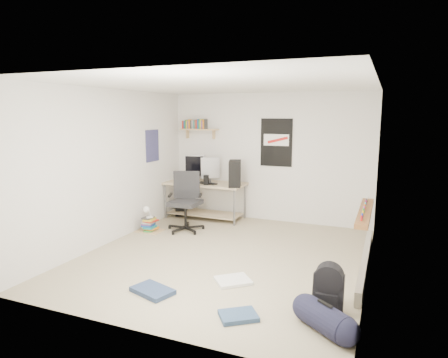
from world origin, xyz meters
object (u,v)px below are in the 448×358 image
at_px(duffel_bag, 324,318).
at_px(book_stack, 150,223).
at_px(desk, 205,201).
at_px(backpack, 328,293).
at_px(office_chair, 185,204).

height_order(duffel_bag, book_stack, duffel_bag).
xyz_separation_m(duffel_bag, book_stack, (-3.44, 2.23, 0.01)).
bearing_deg(desk, book_stack, -127.13).
bearing_deg(backpack, duffel_bag, -87.91).
distance_m(desk, office_chair, 0.93).
height_order(backpack, duffel_bag, duffel_bag).
bearing_deg(backpack, desk, 132.13).
bearing_deg(book_stack, backpack, -27.71).
distance_m(office_chair, duffel_bag, 3.82).
bearing_deg(backpack, office_chair, 142.05).
bearing_deg(duffel_bag, backpack, 131.42).
relative_size(desk, backpack, 3.83).
distance_m(backpack, book_stack, 3.85).
xyz_separation_m(desk, office_chair, (0.05, -0.92, 0.13)).
distance_m(desk, duffel_bag, 4.51).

